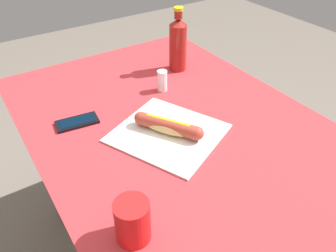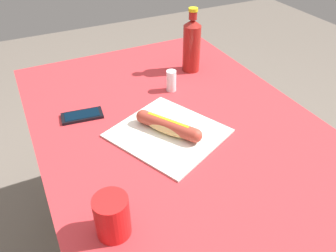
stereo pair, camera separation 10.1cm
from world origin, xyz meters
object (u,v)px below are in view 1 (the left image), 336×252
(drinking_cup, at_px, (133,221))
(cell_phone, at_px, (77,122))
(soda_bottle, at_px, (178,44))
(salt_shaker, at_px, (162,81))
(hot_dog, at_px, (168,126))

(drinking_cup, bearing_deg, cell_phone, 174.03)
(soda_bottle, distance_m, salt_shaker, 0.19)
(soda_bottle, bearing_deg, drinking_cup, -41.27)
(salt_shaker, bearing_deg, hot_dog, -28.58)
(hot_dog, xyz_separation_m, salt_shaker, (-0.23, 0.13, 0.01))
(cell_phone, bearing_deg, hot_dog, 46.18)
(hot_dog, relative_size, drinking_cup, 1.92)
(soda_bottle, distance_m, drinking_cup, 0.80)
(cell_phone, height_order, soda_bottle, soda_bottle)
(salt_shaker, bearing_deg, cell_phone, -85.56)
(cell_phone, relative_size, soda_bottle, 0.56)
(cell_phone, bearing_deg, soda_bottle, 105.79)
(hot_dog, distance_m, cell_phone, 0.30)
(cell_phone, xyz_separation_m, soda_bottle, (-0.14, 0.48, 0.10))
(soda_bottle, relative_size, salt_shaker, 3.20)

